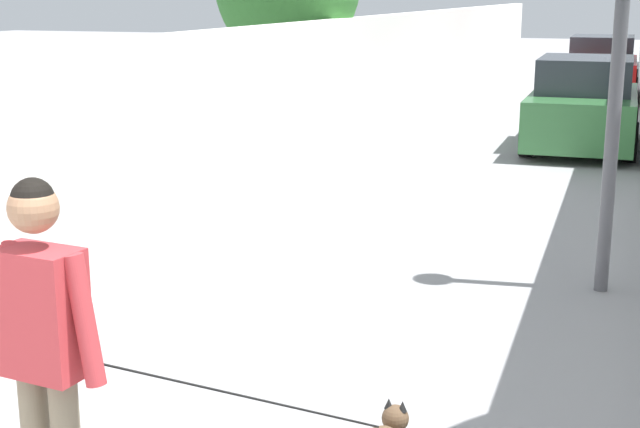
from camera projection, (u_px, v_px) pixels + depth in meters
ground_plane at (502, 148)px, 15.52m from camera, size 80.00×80.00×0.00m
wall_left at (332, 91)px, 14.17m from camera, size 48.00×0.30×2.19m
person_skateboarder at (43, 338)px, 3.98m from camera, size 0.26×0.72×1.75m
car_near at (584, 106)px, 15.40m from camera, size 3.86×1.80×1.54m
car_far at (601, 69)px, 23.02m from camera, size 4.04×1.80×1.54m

